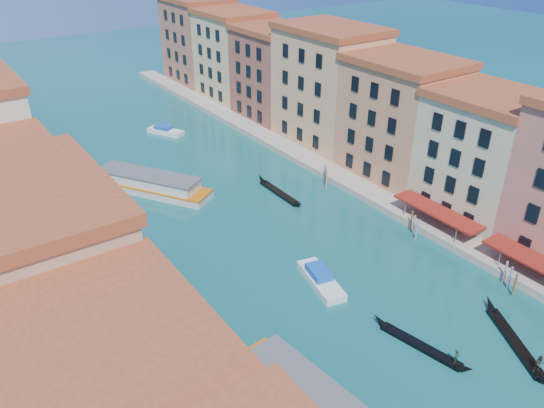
# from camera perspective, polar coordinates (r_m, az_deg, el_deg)

# --- Properties ---
(right_bank_palazzos) EXTENTS (12.80, 128.40, 21.00)m
(right_bank_palazzos) POSITION_cam_1_polar(r_m,az_deg,el_deg) (91.17, 8.52, 10.96)
(right_bank_palazzos) COLOR #AC5A42
(right_bank_palazzos) RESTS_ON ground
(quay) EXTENTS (4.00, 140.00, 1.00)m
(quay) POSITION_cam_1_polar(r_m,az_deg,el_deg) (89.47, 4.29, 4.51)
(quay) COLOR gray
(quay) RESTS_ON ground
(mooring_poles_right) EXTENTS (1.44, 54.24, 3.20)m
(mooring_poles_right) POSITION_cam_1_polar(r_m,az_deg,el_deg) (66.24, 22.20, -6.31)
(mooring_poles_right) COLOR brown
(mooring_poles_right) RESTS_ON ground
(vaporetto_far) EXTENTS (14.37, 19.14, 2.94)m
(vaporetto_far) POSITION_cam_1_polar(r_m,az_deg,el_deg) (82.21, -13.09, 2.17)
(vaporetto_far) COLOR silver
(vaporetto_far) RESTS_ON ground
(gondola_fore) EXTENTS (3.10, 11.04, 2.22)m
(gondola_fore) POSITION_cam_1_polar(r_m,az_deg,el_deg) (54.95, 15.69, -14.35)
(gondola_fore) COLOR black
(gondola_fore) RESTS_ON ground
(gondola_right) EXTENTS (6.81, 11.44, 2.50)m
(gondola_right) POSITION_cam_1_polar(r_m,az_deg,el_deg) (58.20, 24.78, -13.32)
(gondola_right) COLOR black
(gondola_right) RESTS_ON ground
(gondola_far) EXTENTS (1.20, 11.80, 1.67)m
(gondola_far) POSITION_cam_1_polar(r_m,az_deg,el_deg) (79.81, 0.69, 1.34)
(gondola_far) COLOR black
(gondola_far) RESTS_ON ground
(motorboat_mid) EXTENTS (4.22, 8.29, 1.64)m
(motorboat_mid) POSITION_cam_1_polar(r_m,az_deg,el_deg) (60.99, 5.23, -7.99)
(motorboat_mid) COLOR white
(motorboat_mid) RESTS_ON ground
(motorboat_far) EXTENTS (5.48, 7.53, 1.51)m
(motorboat_far) POSITION_cam_1_polar(r_m,az_deg,el_deg) (104.83, -11.42, 7.75)
(motorboat_far) COLOR white
(motorboat_far) RESTS_ON ground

